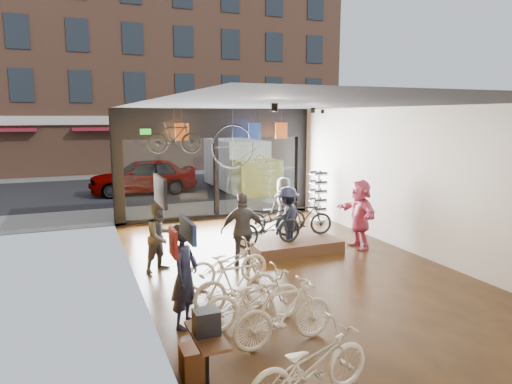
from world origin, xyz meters
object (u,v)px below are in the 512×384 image
street_car (143,176)px  customer_5 (360,214)px  floor_bike_1 (284,313)px  customer_0 (185,276)px  display_bike_right (276,216)px  floor_bike_2 (253,297)px  sunglasses_rack (318,197)px  box_truck (242,166)px  customer_3 (287,219)px  penny_farthing (242,148)px  display_platform (289,243)px  customer_4 (283,203)px  floor_bike_0 (310,365)px  floor_bike_3 (236,284)px  display_bike_left (268,227)px  customer_1 (161,237)px  customer_2 (243,231)px  floor_bike_4 (228,264)px  display_bike_mid (304,218)px  hung_bike (175,137)px

street_car → customer_5: size_ratio=2.55×
floor_bike_1 → customer_0: customer_0 is taller
display_bike_right → customer_0: (-3.57, -4.17, 0.13)m
floor_bike_2 → sunglasses_rack: (4.85, 6.36, 0.38)m
box_truck → customer_3: 9.91m
penny_farthing → display_platform: bearing=-88.2°
floor_bike_1 → display_platform: size_ratio=0.73×
customer_4 → display_bike_right: bearing=51.0°
display_bike_right → customer_0: size_ratio=1.00×
floor_bike_0 → floor_bike_3: bearing=-9.7°
display_platform → customer_0: bearing=-136.3°
street_car → display_platform: 10.78m
customer_4 → customer_3: bearing=60.6°
floor_bike_1 → display_platform: floor_bike_1 is taller
floor_bike_1 → customer_0: bearing=41.8°
customer_0 → sunglasses_rack: (5.95, 5.98, -0.02)m
floor_bike_0 → customer_5: 7.10m
display_bike_left → sunglasses_rack: 4.28m
floor_bike_2 → customer_3: customer_3 is taller
customer_4 → customer_0: bearing=44.9°
customer_5 → box_truck: bearing=-178.7°
floor_bike_1 → customer_1: (-1.15, 4.21, 0.28)m
street_car → display_bike_left: street_car is taller
customer_2 → customer_5: size_ratio=0.96×
street_car → floor_bike_2: 14.40m
box_truck → floor_bike_4: (-4.55, -11.50, -0.72)m
floor_bike_3 → sunglasses_rack: bearing=-44.5°
street_car → customer_0: bearing=-5.3°
customer_1 → penny_farthing: 5.52m
customer_3 → customer_5: (1.91, -0.52, 0.08)m
customer_4 → penny_farthing: (-0.94, 1.30, 1.68)m
street_car → customer_2: customer_2 is taller
customer_1 → customer_2: customer_2 is taller
box_truck → sunglasses_rack: box_truck is taller
street_car → customer_0: customer_0 is taller
customer_3 → penny_farthing: size_ratio=0.95×
customer_0 → sunglasses_rack: customer_0 is taller
floor_bike_3 → display_platform: size_ratio=0.69×
floor_bike_4 → sunglasses_rack: sunglasses_rack is taller
display_platform → display_bike_mid: 0.79m
street_car → customer_3: 10.87m
floor_bike_4 → display_bike_mid: 3.56m
display_bike_left → customer_2: customer_2 is taller
sunglasses_rack → floor_bike_4: bearing=-149.0°
floor_bike_1 → sunglasses_rack: bearing=-37.6°
display_bike_left → display_bike_right: bearing=-38.5°
customer_1 → floor_bike_2: bearing=-105.9°
floor_bike_1 → hung_bike: size_ratio=1.11×
floor_bike_0 → display_bike_left: size_ratio=0.98×
sunglasses_rack → display_bike_left: bearing=-149.0°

